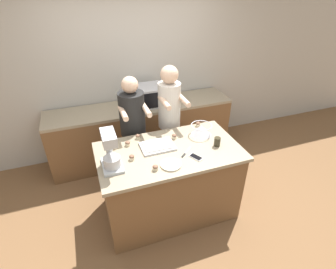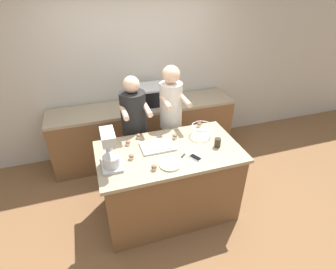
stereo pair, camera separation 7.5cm
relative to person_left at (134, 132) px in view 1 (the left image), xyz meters
The scene contains 22 objects.
ground_plane 1.10m from the person_left, 68.92° to the right, with size 16.00×16.00×0.00m, color brown.
back_wall 1.12m from the person_left, 75.12° to the left, with size 10.00×0.06×2.70m.
island_counter 0.80m from the person_left, 68.92° to the right, with size 1.60×0.89×0.93m.
back_counter 0.77m from the person_left, 67.35° to the left, with size 2.80×0.60×0.91m.
person_left is the anchor object (origin of this frame).
person_right 0.50m from the person_left, ahead, with size 0.31×0.49×1.67m.
stand_mixer 0.88m from the person_left, 117.57° to the right, with size 0.20×0.30×0.41m.
mixing_bowl 0.89m from the person_left, 32.93° to the right, with size 0.26×0.26×0.13m.
baking_tray 0.59m from the person_left, 74.92° to the right, with size 0.38×0.27×0.04m.
microwave_oven 0.75m from the person_left, 57.71° to the left, with size 0.45×0.40×0.29m.
cell_phone 1.01m from the person_left, 61.74° to the right, with size 0.13×0.16×0.01m.
drinking_glass 1.11m from the person_left, 43.59° to the right, with size 0.07×0.07×0.10m.
small_plate 0.94m from the person_left, 78.94° to the right, with size 0.22×0.22×0.02m.
knife 0.88m from the person_left, 62.22° to the right, with size 0.18×0.16×0.01m.
cupcake_0 0.72m from the person_left, 104.12° to the right, with size 0.06×0.06×0.06m.
cupcake_1 0.34m from the person_left, 92.16° to the right, with size 0.06×0.06×0.06m.
cupcake_2 0.46m from the person_left, 110.80° to the right, with size 0.06×0.06×0.06m.
cupcake_3 0.84m from the person_left, 19.60° to the right, with size 0.06×0.06×0.06m.
cupcake_4 0.59m from the person_left, 128.36° to the right, with size 0.06×0.06×0.06m.
cupcake_5 0.54m from the person_left, 125.96° to the right, with size 0.06×0.06×0.06m.
cupcake_6 0.95m from the person_left, 89.51° to the right, with size 0.06×0.06×0.06m.
cupcake_7 0.61m from the person_left, 49.13° to the right, with size 0.06×0.06×0.06m.
Camera 1 is at (-0.81, -2.24, 2.61)m, focal length 28.00 mm.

